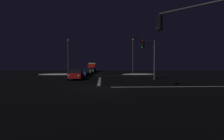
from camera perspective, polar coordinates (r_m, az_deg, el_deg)
ground at (r=16.54m, az=-4.56°, el=-5.93°), size 120.00×120.00×0.10m
stop_line_north at (r=23.96m, az=-4.16°, el=-3.53°), size 0.35×12.73×0.01m
centre_line_ns at (r=35.53m, az=-3.88°, el=-1.92°), size 22.00×0.15×0.01m
crosswalk_bar_east at (r=18.03m, az=20.38°, el=-5.23°), size 12.73×0.40×0.01m
snow_bank_left_curb at (r=36.84m, az=-16.85°, el=-1.48°), size 8.88×1.50×0.50m
snow_bank_right_curb at (r=37.39m, az=8.92°, el=-1.45°), size 7.24×1.50×0.42m
sedan_red at (r=25.84m, az=-11.81°, el=-1.42°), size 2.02×4.33×1.57m
sedan_blue at (r=32.48m, az=-9.89°, el=-0.84°), size 2.02×4.33×1.57m
sedan_orange at (r=38.49m, az=-9.02°, el=-0.49°), size 2.02×4.33×1.57m
sedan_silver at (r=44.12m, az=-8.12°, el=-0.25°), size 2.02×4.33×1.57m
sedan_green at (r=49.96m, az=-7.02°, el=-0.05°), size 2.02×4.33×1.57m
sedan_black at (r=56.23m, az=-6.61°, el=0.11°), size 2.02×4.33×1.57m
box_truck at (r=63.21m, az=-6.66°, el=1.07°), size 2.68×8.28×3.08m
traffic_signal_ne at (r=24.23m, az=12.36°, el=5.70°), size 2.55×2.55×5.69m
traffic_signal_se at (r=11.88m, az=27.73°, el=11.68°), size 3.76×3.76×6.03m
streetlamp_right_far at (r=46.32m, az=6.95°, el=5.44°), size 0.44×0.44×9.28m
streetlamp_left_far at (r=46.44m, az=-14.44°, el=5.21°), size 0.44×0.44×8.98m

